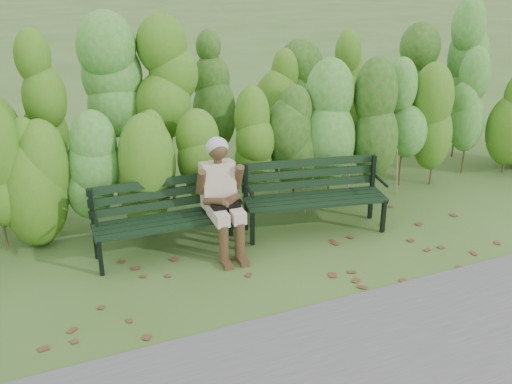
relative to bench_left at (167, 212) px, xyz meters
name	(u,v)px	position (x,y,z in m)	size (l,w,h in m)	color
ground	(268,264)	(0.94, -0.77, -0.50)	(80.00, 80.00, 0.00)	#35501E
hedge_band	(210,116)	(0.94, 1.10, 0.76)	(11.04, 1.67, 2.42)	#47381E
leaf_litter	(296,264)	(1.23, -0.89, -0.50)	(6.08, 2.24, 0.01)	#56301E
bench_left	(167,212)	(0.00, 0.00, 0.00)	(1.72, 0.63, 0.85)	black
bench_right	(313,190)	(1.84, -0.13, 0.01)	(1.82, 0.90, 0.87)	black
seated_woman	(222,191)	(0.60, -0.21, 0.24)	(0.56, 0.81, 1.34)	#B9AD91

